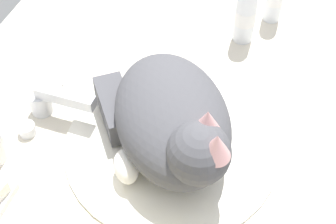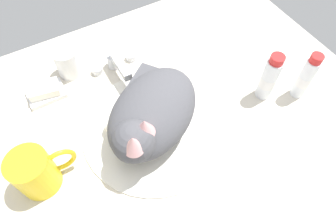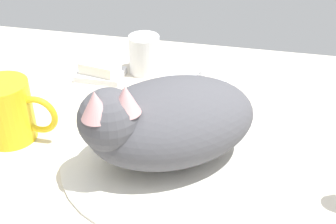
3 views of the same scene
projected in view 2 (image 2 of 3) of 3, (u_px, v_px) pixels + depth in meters
The scene contains 10 objects.
ground_plane at pixel (154, 131), 71.28cm from camera, with size 110.00×82.50×3.00cm, color beige.
sink_basin at pixel (154, 127), 69.62cm from camera, with size 33.49×33.49×1.00cm, color white.
faucet at pixel (116, 62), 77.86cm from camera, with size 12.73×11.75×6.10cm.
cat at pixel (150, 115), 63.54cm from camera, with size 29.86×28.81×14.73cm.
coffee_mug at pixel (36, 172), 58.69cm from camera, with size 12.69×8.20×9.96cm.
rinse_cup at pixel (68, 62), 76.46cm from camera, with size 6.09×6.09×7.62cm.
soap_dish at pixel (46, 94), 74.92cm from camera, with size 9.00×6.40×1.20cm, color white.
soap_bar at pixel (44, 89), 73.50cm from camera, with size 7.18×4.65×2.22cm, color white.
toothpaste_bottle at pixel (269, 78), 70.40cm from camera, with size 3.85×3.85×13.43cm.
mouthwash_bottle at pixel (306, 77), 70.56cm from camera, with size 3.37×3.37×13.40cm.
Camera 2 is at (-14.86, -32.68, 60.34)cm, focal length 31.99 mm.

